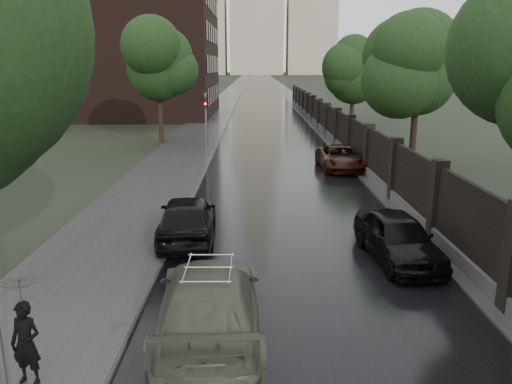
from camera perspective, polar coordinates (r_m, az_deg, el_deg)
name	(u,v)px	position (r m, az deg, el deg)	size (l,w,h in m)	color
road	(258,80)	(195.67, 0.21, 12.68)	(8.00, 420.00, 0.02)	black
sidewalk_left	(242,80)	(195.72, -1.59, 12.69)	(4.00, 420.00, 0.16)	#2D2D2D
verge_right	(272,80)	(195.79, 1.86, 12.68)	(3.00, 420.00, 0.08)	#2D2D2D
fence_right	(333,128)	(38.35, 8.80, 7.24)	(0.45, 75.72, 2.70)	#383533
tree_left_far	(158,71)	(36.21, -11.09, 13.46)	(4.25, 4.25, 7.39)	black
tree_right_b	(418,78)	(28.98, 18.00, 12.31)	(4.08, 4.08, 7.01)	black
tree_right_c	(354,73)	(46.44, 11.08, 13.23)	(4.08, 4.08, 7.01)	black
traffic_light	(206,119)	(30.90, -5.74, 8.25)	(0.16, 0.32, 4.00)	#59595E
brick_building	(103,24)	(60.11, -17.13, 17.90)	(24.00, 18.00, 20.00)	black
stalinist_tower	(257,6)	(307.34, 0.07, 20.44)	(92.00, 30.00, 159.00)	tan
volga_sedan	(210,304)	(10.74, -5.33, -12.62)	(2.16, 5.32, 1.54)	#4D5140
hatchback_left	(187,218)	(16.50, -7.86, -2.95)	(1.81, 4.49, 1.53)	black
car_right_near	(398,237)	(15.29, 15.91, -5.01)	(1.68, 4.17, 1.42)	black
car_right_far	(340,158)	(28.02, 9.58, 3.90)	(2.16, 4.69, 1.30)	black
pedestrian_umbrella	(20,300)	(9.53, -25.33, -11.05)	(1.06, 1.07, 2.41)	black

